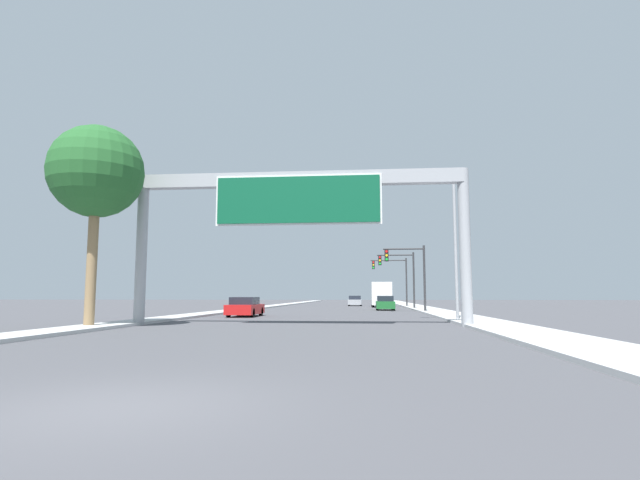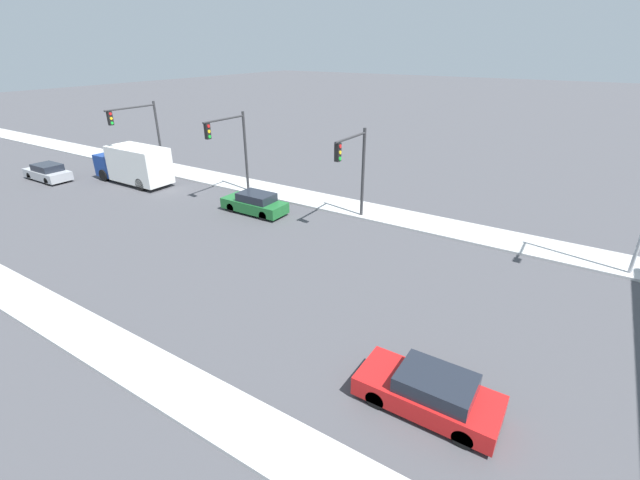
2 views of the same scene
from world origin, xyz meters
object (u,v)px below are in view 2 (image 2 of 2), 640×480
at_px(traffic_light_near_intersection, 355,163).
at_px(traffic_light_far_intersection, 143,128).
at_px(car_mid_left, 255,203).
at_px(traffic_light_mid_block, 233,142).
at_px(truck_box_primary, 134,165).
at_px(car_mid_center, 48,173).
at_px(car_far_right, 429,392).

height_order(traffic_light_near_intersection, traffic_light_far_intersection, traffic_light_far_intersection).
bearing_deg(traffic_light_near_intersection, car_mid_left, 107.68).
height_order(car_mid_left, traffic_light_far_intersection, traffic_light_far_intersection).
bearing_deg(traffic_light_mid_block, truck_box_primary, 101.92).
bearing_deg(traffic_light_mid_block, car_mid_center, 108.36).
bearing_deg(car_mid_center, traffic_light_mid_block, -71.64).
relative_size(car_mid_left, traffic_light_near_intersection, 0.79).
xyz_separation_m(truck_box_primary, traffic_light_near_intersection, (2.08, -19.42, 2.36)).
bearing_deg(car_mid_left, car_mid_center, 99.93).
distance_m(traffic_light_mid_block, traffic_light_far_intersection, 10.00).
distance_m(car_mid_center, traffic_light_mid_block, 17.76).
bearing_deg(traffic_light_near_intersection, traffic_light_mid_block, 90.55).
xyz_separation_m(traffic_light_near_intersection, traffic_light_far_intersection, (-0.30, 20.00, 0.29)).
xyz_separation_m(car_mid_left, car_far_right, (-10.50, -16.07, -0.02)).
xyz_separation_m(car_mid_left, traffic_light_far_intersection, (1.78, 13.46, 3.56)).
xyz_separation_m(car_mid_left, truck_box_primary, (-0.00, 12.88, 0.90)).
distance_m(car_mid_left, car_far_right, 19.19).
height_order(truck_box_primary, traffic_light_mid_block, traffic_light_mid_block).
bearing_deg(car_mid_left, traffic_light_mid_block, 60.14).
height_order(truck_box_primary, traffic_light_far_intersection, traffic_light_far_intersection).
xyz_separation_m(car_mid_center, traffic_light_far_intersection, (5.28, -6.54, 3.56)).
bearing_deg(car_far_right, truck_box_primary, 70.06).
relative_size(traffic_light_near_intersection, traffic_light_mid_block, 0.96).
xyz_separation_m(car_far_right, truck_box_primary, (10.50, 28.95, 0.93)).
relative_size(car_mid_left, truck_box_primary, 0.63).
bearing_deg(truck_box_primary, car_mid_left, -90.00).
bearing_deg(traffic_light_far_intersection, traffic_light_near_intersection, -89.13).
xyz_separation_m(car_mid_left, car_mid_center, (-3.50, 20.00, -0.01)).
xyz_separation_m(car_mid_left, traffic_light_near_intersection, (2.08, -6.54, 3.27)).
distance_m(truck_box_primary, traffic_light_far_intersection, 3.25).
distance_m(car_mid_center, truck_box_primary, 7.99).
bearing_deg(traffic_light_far_intersection, traffic_light_mid_block, -88.81).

